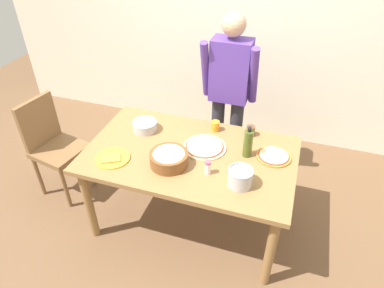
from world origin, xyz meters
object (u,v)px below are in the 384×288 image
popcorn_bowl (169,158)px  steel_pot (240,177)px  person_cook (229,90)px  plate_with_slice (112,158)px  salt_shaker (208,167)px  mixing_bowl_steel (145,126)px  pizza_cooked_on_tray (274,156)px  cup_orange (215,126)px  dining_table (190,162)px  chair_wooden_left (52,142)px  pizza_raw_on_board (205,147)px  olive_oil_bottle (248,143)px  cup_small_brown (251,131)px

popcorn_bowl → steel_pot: (0.54, -0.05, 0.00)m
person_cook → plate_with_slice: (-0.65, -1.01, -0.17)m
popcorn_bowl → salt_shaker: size_ratio=2.64×
steel_pot → salt_shaker: 0.24m
plate_with_slice → mixing_bowl_steel: bearing=80.2°
pizza_cooked_on_tray → cup_orange: 0.55m
dining_table → person_cook: person_cook is taller
person_cook → chair_wooden_left: size_ratio=1.71×
pizza_raw_on_board → cup_orange: (0.01, 0.26, 0.03)m
person_cook → pizza_raw_on_board: bearing=-92.5°
chair_wooden_left → pizza_cooked_on_tray: size_ratio=3.61×
chair_wooden_left → olive_oil_bottle: olive_oil_bottle is taller
pizza_raw_on_board → pizza_cooked_on_tray: size_ratio=1.29×
person_cook → popcorn_bowl: size_ratio=5.79×
plate_with_slice → olive_oil_bottle: (0.95, 0.36, 0.11)m
popcorn_bowl → olive_oil_bottle: size_ratio=1.09×
cup_small_brown → salt_shaker: 0.59m
pizza_raw_on_board → pizza_cooked_on_tray: same height
cup_orange → salt_shaker: size_ratio=0.80×
salt_shaker → pizza_cooked_on_tray: bearing=38.2°
pizza_cooked_on_tray → plate_with_slice: bearing=-160.7°
popcorn_bowl → mixing_bowl_steel: popcorn_bowl is taller
plate_with_slice → cup_small_brown: cup_small_brown is taller
pizza_raw_on_board → popcorn_bowl: (-0.19, -0.27, 0.05)m
cup_small_brown → mixing_bowl_steel: bearing=-166.8°
salt_shaker → cup_small_brown: bearing=70.3°
pizza_cooked_on_tray → salt_shaker: salt_shaker is taller
pizza_raw_on_board → mixing_bowl_steel: (-0.54, 0.08, 0.03)m
steel_pot → cup_small_brown: 0.60m
olive_oil_bottle → popcorn_bowl: bearing=-151.5°
popcorn_bowl → cup_small_brown: bearing=48.1°
dining_table → cup_small_brown: cup_small_brown is taller
steel_pot → mixing_bowl_steel: bearing=155.6°
pizza_raw_on_board → pizza_cooked_on_tray: (0.53, 0.05, 0.00)m
dining_table → mixing_bowl_steel: 0.51m
pizza_cooked_on_tray → popcorn_bowl: popcorn_bowl is taller
dining_table → mixing_bowl_steel: bearing=158.4°
pizza_raw_on_board → dining_table: bearing=-132.4°
pizza_cooked_on_tray → salt_shaker: (-0.42, -0.33, 0.04)m
pizza_raw_on_board → mixing_bowl_steel: mixing_bowl_steel is taller
person_cook → steel_pot: size_ratio=9.34×
olive_oil_bottle → mixing_bowl_steel: bearing=175.3°
dining_table → cup_small_brown: bearing=43.9°
pizza_cooked_on_tray → cup_orange: bearing=157.9°
dining_table → popcorn_bowl: 0.25m
mixing_bowl_steel → cup_orange: size_ratio=2.35×
popcorn_bowl → mixing_bowl_steel: 0.50m
dining_table → pizza_cooked_on_tray: size_ratio=6.08×
pizza_raw_on_board → pizza_cooked_on_tray: 0.53m
pizza_raw_on_board → plate_with_slice: plate_with_slice is taller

